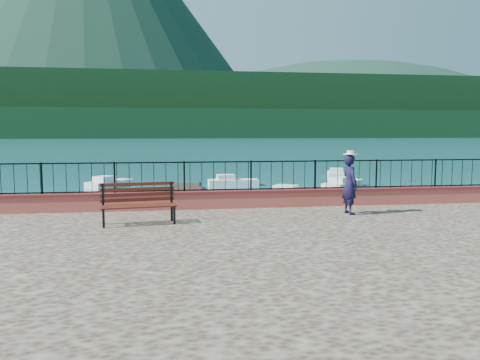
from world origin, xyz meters
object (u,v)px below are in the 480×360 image
object	(u,v)px
park_bench	(139,212)
boat_4	(233,180)
person	(350,184)
boat_3	(110,181)
boat_0	(119,202)
boat_1	(295,192)
boat_2	(343,182)
boat_5	(336,172)

from	to	relation	value
park_bench	boat_4	bearing A→B (deg)	67.15
park_bench	person	size ratio (longest dim) A/B	1.14
park_bench	boat_3	distance (m)	19.99
park_bench	boat_0	distance (m)	9.74
boat_0	boat_1	distance (m)	9.46
boat_2	boat_4	xyz separation A→B (m)	(-7.14, 2.24, 0.00)
boat_3	boat_5	world-z (taller)	same
boat_1	boat_4	world-z (taller)	same
person	boat_1	bearing A→B (deg)	-13.46
boat_4	boat_3	bearing A→B (deg)	175.75
person	boat_0	bearing A→B (deg)	34.65
boat_0	boat_2	xyz separation A→B (m)	(13.87, 7.38, 0.00)
park_bench	boat_3	xyz separation A→B (m)	(-3.19, 19.70, -1.13)
boat_4	boat_5	xyz separation A→B (m)	(9.28, 4.97, 0.00)
boat_4	park_bench	bearing A→B (deg)	-105.85
boat_1	person	bearing A→B (deg)	-63.98
boat_0	boat_1	bearing A→B (deg)	22.80
boat_2	boat_3	bearing A→B (deg)	122.10
boat_2	boat_4	distance (m)	7.49
boat_1	boat_3	distance (m)	13.35
person	boat_0	xyz separation A→B (m)	(-7.80, 8.91, -1.71)
boat_2	boat_3	distance (m)	15.78
park_bench	boat_5	size ratio (longest dim) A/B	0.64
boat_0	boat_2	world-z (taller)	same
boat_3	boat_5	size ratio (longest dim) A/B	1.04
boat_5	boat_0	bearing A→B (deg)	148.46
person	boat_1	size ratio (longest dim) A/B	0.52
boat_0	boat_2	size ratio (longest dim) A/B	0.98
boat_0	boat_4	world-z (taller)	same
person	boat_2	distance (m)	17.47
boat_3	boat_0	bearing A→B (deg)	-132.31
boat_4	boat_5	distance (m)	10.53
boat_1	boat_2	xyz separation A→B (m)	(4.71, 5.04, 0.00)
boat_1	boat_5	size ratio (longest dim) A/B	1.09
boat_3	boat_4	world-z (taller)	same
boat_2	boat_5	bearing A→B (deg)	25.67
boat_1	boat_3	bearing A→B (deg)	177.12
person	boat_3	xyz separation A→B (m)	(-9.47, 19.06, -1.71)
person	boat_1	world-z (taller)	person
boat_0	boat_5	distance (m)	21.66
person	boat_1	distance (m)	11.46
park_bench	boat_2	bearing A→B (deg)	46.24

